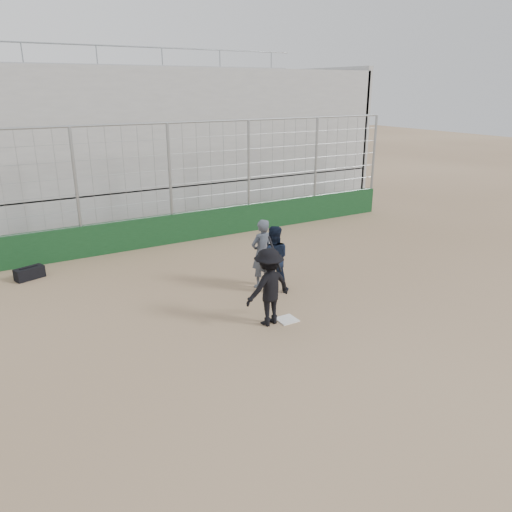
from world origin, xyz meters
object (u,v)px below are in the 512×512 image
batter_at_plate (269,287)px  umpire (262,257)px  equipment_bag (30,273)px  catcher_crouched (273,270)px

batter_at_plate → umpire: bearing=62.8°
umpire → batter_at_plate: bearing=54.1°
batter_at_plate → equipment_bag: (-4.29, 5.73, -0.72)m
batter_at_plate → equipment_bag: 7.20m
batter_at_plate → equipment_bag: size_ratio=2.30×
catcher_crouched → umpire: bearing=97.2°
umpire → catcher_crouched: bearing=88.6°
batter_at_plate → umpire: (1.01, 1.97, -0.06)m
catcher_crouched → equipment_bag: size_ratio=1.43×
umpire → equipment_bag: size_ratio=1.99×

